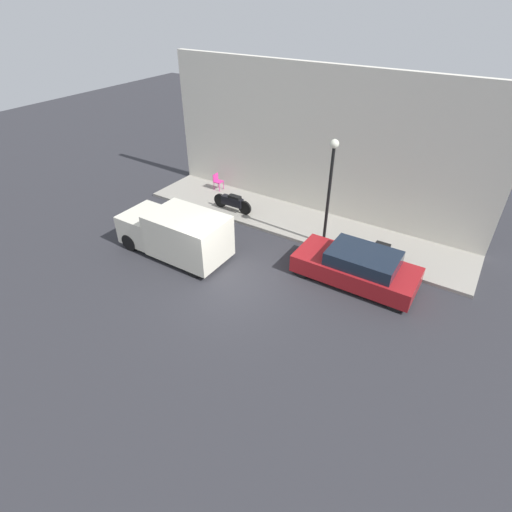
% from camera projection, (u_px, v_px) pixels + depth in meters
% --- Properties ---
extents(ground_plane, '(60.00, 60.00, 0.00)m').
position_uv_depth(ground_plane, '(228.00, 285.00, 14.20)').
color(ground_plane, '#2D2D33').
extents(sidewalk, '(2.83, 14.94, 0.12)m').
position_uv_depth(sidewalk, '(297.00, 222.00, 17.86)').
color(sidewalk, gray).
rests_on(sidewalk, ground_plane).
extents(building_facade, '(0.30, 14.94, 6.38)m').
position_uv_depth(building_facade, '(318.00, 144.00, 17.19)').
color(building_facade, silver).
rests_on(building_facade, ground_plane).
extents(parked_car, '(1.85, 4.30, 1.29)m').
position_uv_depth(parked_car, '(357.00, 267.00, 14.08)').
color(parked_car, maroon).
rests_on(parked_car, ground_plane).
extents(delivery_van, '(1.92, 4.48, 1.84)m').
position_uv_depth(delivery_van, '(175.00, 232.00, 15.41)').
color(delivery_van, silver).
rests_on(delivery_van, ground_plane).
extents(motorcycle_black, '(0.30, 2.04, 0.79)m').
position_uv_depth(motorcycle_black, '(232.00, 202.00, 18.41)').
color(motorcycle_black, black).
rests_on(motorcycle_black, sidewalk).
extents(scooter_silver, '(0.30, 1.88, 0.74)m').
position_uv_depth(scooter_silver, '(378.00, 250.00, 15.12)').
color(scooter_silver, '#B7B7BF').
rests_on(scooter_silver, sidewalk).
extents(streetlamp, '(0.33, 0.33, 4.29)m').
position_uv_depth(streetlamp, '(331.00, 178.00, 14.72)').
color(streetlamp, black).
rests_on(streetlamp, sidewalk).
extents(cafe_chair, '(0.40, 0.40, 0.81)m').
position_uv_depth(cafe_chair, '(217.00, 181.00, 20.34)').
color(cafe_chair, '#D8338C').
rests_on(cafe_chair, sidewalk).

